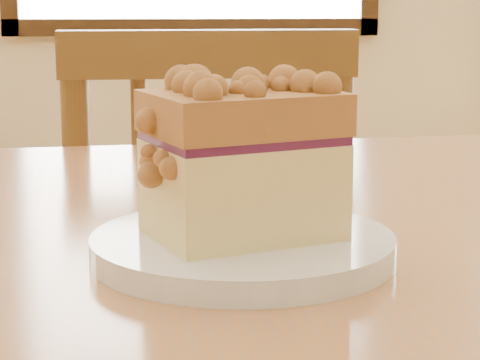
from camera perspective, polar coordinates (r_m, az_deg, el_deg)
The scene contains 3 objects.
cafe_chair_main at distance 1.38m, azimuth -2.26°, elevation -8.90°, with size 0.42×0.42×0.89m.
plate at distance 0.64m, azimuth 0.16°, elevation -4.17°, with size 0.21×0.21×0.02m.
cake_slice at distance 0.62m, azimuth -0.03°, elevation 1.50°, with size 0.15×0.13×0.11m.
Camera 1 is at (0.26, -0.49, 0.93)m, focal length 70.00 mm.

